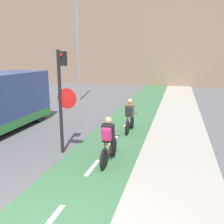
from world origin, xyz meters
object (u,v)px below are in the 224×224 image
traffic_light_pole (62,91)px  street_lamp_far (78,33)px  cyclist_far (130,116)px  cyclist_near (108,141)px

traffic_light_pole → street_lamp_far: size_ratio=0.43×
street_lamp_far → cyclist_far: 9.21m
street_lamp_far → traffic_light_pole: bearing=-70.6°
street_lamp_far → cyclist_near: 11.81m
cyclist_near → cyclist_far: same height
traffic_light_pole → cyclist_far: size_ratio=2.03×
cyclist_far → traffic_light_pole: bearing=-119.7°
street_lamp_far → cyclist_far: size_ratio=4.68×
street_lamp_far → cyclist_near: size_ratio=4.66×
cyclist_far → cyclist_near: bearing=-90.1°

